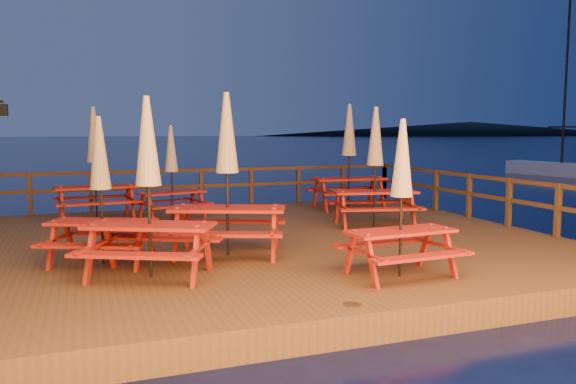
% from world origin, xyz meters
% --- Properties ---
extents(ground, '(500.00, 500.00, 0.00)m').
position_xyz_m(ground, '(0.00, 0.00, 0.00)').
color(ground, black).
rests_on(ground, ground).
extents(deck, '(12.00, 10.00, 0.40)m').
position_xyz_m(deck, '(0.00, 0.00, 0.20)').
color(deck, '#4E3519').
rests_on(deck, ground).
extents(deck_piles, '(11.44, 9.44, 1.40)m').
position_xyz_m(deck_piles, '(0.00, 0.00, -0.30)').
color(deck_piles, '#321C10').
rests_on(deck_piles, ground).
extents(railing, '(11.80, 9.75, 1.10)m').
position_xyz_m(railing, '(0.00, 1.78, 1.16)').
color(railing, '#321C10').
rests_on(railing, deck).
extents(headland_right, '(230.40, 86.40, 7.00)m').
position_xyz_m(headland_right, '(185.00, 230.00, 3.50)').
color(headland_right, black).
rests_on(headland_right, ground).
extents(sailboat, '(2.48, 7.53, 11.03)m').
position_xyz_m(sailboat, '(22.23, 13.14, 0.37)').
color(sailboat, silver).
rests_on(sailboat, ground).
extents(picnic_table_0, '(2.04, 1.73, 2.72)m').
position_xyz_m(picnic_table_0, '(-2.82, 3.56, 1.81)').
color(picnic_table_0, maroon).
rests_on(picnic_table_0, deck).
extents(picnic_table_1, '(2.17, 1.92, 2.68)m').
position_xyz_m(picnic_table_1, '(3.06, 0.43, 1.79)').
color(picnic_table_1, maroon).
rests_on(picnic_table_1, deck).
extents(picnic_table_2, '(2.41, 2.22, 2.80)m').
position_xyz_m(picnic_table_2, '(-0.78, -1.37, 1.85)').
color(picnic_table_2, maroon).
rests_on(picnic_table_2, deck).
extents(picnic_table_3, '(2.12, 1.79, 2.86)m').
position_xyz_m(picnic_table_3, '(3.76, 3.15, 1.89)').
color(picnic_table_3, maroon).
rests_on(picnic_table_3, deck).
extents(picnic_table_4, '(2.07, 1.92, 2.38)m').
position_xyz_m(picnic_table_4, '(-2.84, -1.31, 1.64)').
color(picnic_table_4, maroon).
rests_on(picnic_table_4, deck).
extents(picnic_table_5, '(1.90, 1.71, 2.28)m').
position_xyz_m(picnic_table_5, '(-1.09, 2.92, 1.58)').
color(picnic_table_5, maroon).
rests_on(picnic_table_5, deck).
extents(picnic_table_6, '(1.71, 1.44, 2.32)m').
position_xyz_m(picnic_table_6, '(1.27, -3.62, 1.61)').
color(picnic_table_6, maroon).
rests_on(picnic_table_6, deck).
extents(picnic_table_7, '(2.33, 2.18, 2.65)m').
position_xyz_m(picnic_table_7, '(-2.20, -2.40, 1.77)').
color(picnic_table_7, maroon).
rests_on(picnic_table_7, deck).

